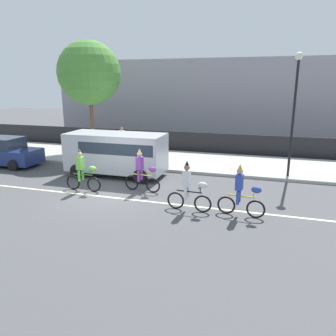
% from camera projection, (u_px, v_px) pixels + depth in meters
% --- Properties ---
extents(ground_plane, '(80.00, 80.00, 0.00)m').
position_uv_depth(ground_plane, '(110.00, 193.00, 14.23)').
color(ground_plane, '#4C4C4F').
extents(road_centre_line, '(36.00, 0.14, 0.01)m').
position_uv_depth(road_centre_line, '(104.00, 197.00, 13.76)').
color(road_centre_line, beige).
rests_on(road_centre_line, ground).
extents(sidewalk_curb, '(60.00, 5.00, 0.15)m').
position_uv_depth(sidewalk_curb, '(157.00, 159.00, 20.23)').
color(sidewalk_curb, '#ADAAA3').
rests_on(sidewalk_curb, ground).
extents(fence_line, '(40.00, 0.08, 1.40)m').
position_uv_depth(fence_line, '(171.00, 141.00, 22.76)').
color(fence_line, black).
rests_on(fence_line, ground).
extents(building_backdrop, '(28.00, 8.00, 6.51)m').
position_uv_depth(building_backdrop, '(223.00, 99.00, 29.42)').
color(building_backdrop, '#99939E').
rests_on(building_backdrop, ground).
extents(parade_cyclist_lime, '(1.72, 0.50, 1.92)m').
position_uv_depth(parade_cyclist_lime, '(83.00, 172.00, 14.32)').
color(parade_cyclist_lime, black).
rests_on(parade_cyclist_lime, ground).
extents(parade_cyclist_purple, '(1.72, 0.50, 1.92)m').
position_uv_depth(parade_cyclist_purple, '(142.00, 173.00, 14.26)').
color(parade_cyclist_purple, black).
rests_on(parade_cyclist_purple, ground).
extents(parade_cyclist_zebra, '(1.72, 0.50, 1.92)m').
position_uv_depth(parade_cyclist_zebra, '(190.00, 189.00, 12.06)').
color(parade_cyclist_zebra, black).
rests_on(parade_cyclist_zebra, ground).
extents(parade_cyclist_cobalt, '(1.72, 0.50, 1.92)m').
position_uv_depth(parade_cyclist_cobalt, '(242.00, 194.00, 11.58)').
color(parade_cyclist_cobalt, black).
rests_on(parade_cyclist_cobalt, ground).
extents(parked_van_silver, '(5.00, 2.22, 2.18)m').
position_uv_depth(parked_van_silver, '(117.00, 151.00, 16.65)').
color(parked_van_silver, silver).
rests_on(parked_van_silver, ground).
extents(parked_car_navy, '(4.10, 1.92, 1.64)m').
position_uv_depth(parked_car_navy, '(5.00, 152.00, 18.82)').
color(parked_car_navy, navy).
rests_on(parked_car_navy, ground).
extents(street_lamp_post, '(0.36, 0.36, 5.86)m').
position_uv_depth(street_lamp_post, '(295.00, 97.00, 15.35)').
color(street_lamp_post, black).
rests_on(street_lamp_post, sidewalk_curb).
extents(street_tree_near_lamp, '(4.06, 4.06, 7.14)m').
position_uv_depth(street_tree_near_lamp, '(89.00, 73.00, 21.03)').
color(street_tree_near_lamp, brown).
rests_on(street_tree_near_lamp, sidewalk_curb).
extents(pedestrian_onlooker, '(0.32, 0.20, 1.62)m').
position_uv_depth(pedestrian_onlooker, '(122.00, 138.00, 22.06)').
color(pedestrian_onlooker, '#33333D').
rests_on(pedestrian_onlooker, sidewalk_curb).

